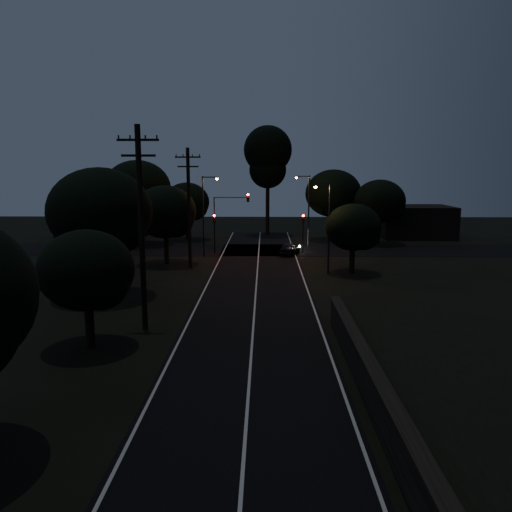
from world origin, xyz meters
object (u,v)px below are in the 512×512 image
object	(u,v)px
tall_pine	(268,156)
streetlight_b	(307,206)
signal_mast	(231,212)
streetlight_a	(205,210)
signal_left	(214,226)
signal_right	(303,226)
utility_pole_far	(189,206)
utility_pole_mid	(141,225)
streetlight_c	(327,222)
car	(290,249)

from	to	relation	value
tall_pine	streetlight_b	world-z (taller)	tall_pine
signal_mast	streetlight_a	world-z (taller)	streetlight_a
signal_left	signal_right	distance (m)	9.20
utility_pole_far	streetlight_b	xyz separation A→B (m)	(11.31, 12.00, -0.85)
utility_pole_mid	utility_pole_far	world-z (taller)	utility_pole_mid
utility_pole_far	tall_pine	world-z (taller)	tall_pine
utility_pole_mid	streetlight_c	bearing A→B (deg)	51.74
signal_right	streetlight_a	world-z (taller)	streetlight_a
signal_mast	signal_left	bearing A→B (deg)	-179.87
tall_pine	car	size ratio (longest dim) A/B	3.93
signal_right	car	bearing A→B (deg)	-147.69
streetlight_b	signal_right	bearing A→B (deg)	-100.00
tall_pine	streetlight_b	distance (m)	13.10
streetlight_c	streetlight_a	bearing A→B (deg)	144.31
utility_pole_far	signal_right	bearing A→B (deg)	37.00
streetlight_c	signal_left	bearing A→B (deg)	136.24
utility_pole_mid	signal_mast	xyz separation A→B (m)	(3.09, 24.99, -1.40)
utility_pole_far	tall_pine	xyz separation A→B (m)	(7.00, 23.00, 4.82)
signal_right	streetlight_b	size ratio (longest dim) A/B	0.51
utility_pole_far	tall_pine	distance (m)	24.52
signal_right	streetlight_c	xyz separation A→B (m)	(1.23, -9.99, 1.51)
streetlight_b	tall_pine	bearing A→B (deg)	111.38
streetlight_a	streetlight_b	world-z (taller)	same
signal_left	streetlight_c	bearing A→B (deg)	-43.76
streetlight_b	streetlight_c	xyz separation A→B (m)	(0.52, -14.00, -0.29)
streetlight_b	car	distance (m)	6.68
signal_right	streetlight_a	distance (m)	10.26
tall_pine	car	bearing A→B (deg)	-82.12
signal_right	streetlight_c	size ratio (longest dim) A/B	0.55
signal_right	utility_pole_far	bearing A→B (deg)	-143.00
tall_pine	utility_pole_far	bearing A→B (deg)	-106.93
utility_pole_mid	signal_mast	size ratio (longest dim) A/B	1.76
utility_pole_far	streetlight_c	bearing A→B (deg)	-9.60
tall_pine	signal_right	distance (m)	17.15
streetlight_b	signal_left	bearing A→B (deg)	-157.95
utility_pole_far	streetlight_a	world-z (taller)	utility_pole_far
tall_pine	signal_mast	world-z (taller)	tall_pine
utility_pole_far	signal_mast	bearing A→B (deg)	68.89
signal_left	streetlight_c	xyz separation A→B (m)	(10.43, -9.99, 1.51)
tall_pine	streetlight_b	xyz separation A→B (m)	(4.31, -11.00, -5.66)
utility_pole_far	signal_left	world-z (taller)	utility_pole_far
signal_left	signal_right	size ratio (longest dim) A/B	1.00
signal_right	streetlight_c	distance (m)	10.18
signal_mast	streetlight_b	bearing A→B (deg)	25.99
signal_right	signal_left	bearing A→B (deg)	180.00
utility_pole_mid	streetlight_b	world-z (taller)	utility_pole_mid
tall_pine	streetlight_a	bearing A→B (deg)	-110.36
tall_pine	signal_mast	size ratio (longest dim) A/B	2.29
tall_pine	streetlight_c	distance (m)	26.15
streetlight_c	tall_pine	bearing A→B (deg)	100.93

